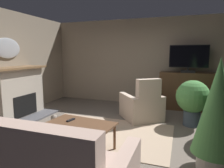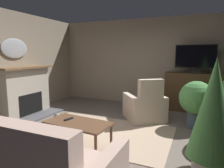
{
  "view_description": "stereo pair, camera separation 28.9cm",
  "coord_description": "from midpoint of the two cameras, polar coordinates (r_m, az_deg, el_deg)",
  "views": [
    {
      "loc": [
        1.13,
        -3.46,
        1.58
      ],
      "look_at": [
        -0.15,
        0.2,
        0.99
      ],
      "focal_mm": 32.02,
      "sensor_mm": 36.0,
      "label": 1
    },
    {
      "loc": [
        1.4,
        -3.35,
        1.58
      ],
      "look_at": [
        -0.15,
        0.2,
        0.99
      ],
      "focal_mm": 32.02,
      "sensor_mm": 36.0,
      "label": 2
    }
  ],
  "objects": [
    {
      "name": "ground_plane",
      "position": [
        3.97,
        3.08,
        -15.17
      ],
      "size": [
        6.52,
        6.15,
        0.04
      ],
      "primitive_type": "cube",
      "color": "#665B51"
    },
    {
      "name": "tv_remote",
      "position": [
        3.51,
        -9.94,
        -9.84
      ],
      "size": [
        0.09,
        0.18,
        0.02
      ],
      "primitive_type": "cube",
      "rotation": [
        0.0,
        0.0,
        1.35
      ],
      "color": "black",
      "rests_on": "coffee_table"
    },
    {
      "name": "cat",
      "position": [
        4.81,
        -11.77,
        -9.38
      ],
      "size": [
        0.65,
        0.3,
        0.22
      ],
      "color": "gray",
      "rests_on": "ground_plane"
    },
    {
      "name": "fireplace",
      "position": [
        5.55,
        -22.34,
        -2.16
      ],
      "size": [
        0.93,
        1.54,
        1.27
      ],
      "color": "#4C4C51",
      "rests_on": "ground_plane"
    },
    {
      "name": "potted_plant_tall_palm_by_window",
      "position": [
        4.66,
        24.6,
        -4.24
      ],
      "size": [
        0.71,
        0.71,
        1.01
      ],
      "color": "#3D4C5B",
      "rests_on": "ground_plane"
    },
    {
      "name": "tv_cabinet",
      "position": [
        5.98,
        23.47,
        -2.42
      ],
      "size": [
        1.5,
        0.45,
        1.07
      ],
      "color": "#352315",
      "rests_on": "ground_plane"
    },
    {
      "name": "armchair_by_fireplace",
      "position": [
        4.9,
        11.05,
        -6.5
      ],
      "size": [
        1.19,
        1.21,
        1.03
      ],
      "color": "#C6B29E",
      "rests_on": "ground_plane"
    },
    {
      "name": "rug_central",
      "position": [
        4.17,
        -1.15,
        -13.55
      ],
      "size": [
        2.79,
        1.74,
        0.01
      ],
      "primitive_type": "cube",
      "color": "tan",
      "rests_on": "ground_plane"
    },
    {
      "name": "wall_left",
      "position": [
        5.47,
        -27.94,
        4.97
      ],
      "size": [
        0.1,
        6.15,
        2.66
      ],
      "primitive_type": "cube",
      "color": "gray",
      "rests_on": "ground_plane"
    },
    {
      "name": "coffee_table",
      "position": [
        3.39,
        -7.19,
        -11.56
      ],
      "size": [
        1.14,
        0.66,
        0.47
      ],
      "color": "brown",
      "rests_on": "ground_plane"
    },
    {
      "name": "potted_plant_leafy_by_curtain",
      "position": [
        2.92,
        29.48,
        -7.49
      ],
      "size": [
        0.61,
        0.61,
        1.54
      ],
      "color": "beige",
      "rests_on": "ground_plane"
    },
    {
      "name": "wall_back",
      "position": [
        6.36,
        12.19,
        6.13
      ],
      "size": [
        6.52,
        0.1,
        2.66
      ],
      "primitive_type": "cube",
      "color": "gray",
      "rests_on": "ground_plane"
    },
    {
      "name": "television",
      "position": [
        5.83,
        24.03,
        6.75
      ],
      "size": [
        1.02,
        0.2,
        0.75
      ],
      "color": "black",
      "rests_on": "tv_cabinet"
    },
    {
      "name": "wall_mirror_oval",
      "position": [
        5.64,
        -24.75,
        9.21
      ],
      "size": [
        0.06,
        0.8,
        0.5
      ],
      "primitive_type": "ellipsoid",
      "color": "#B2B7BF"
    }
  ]
}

